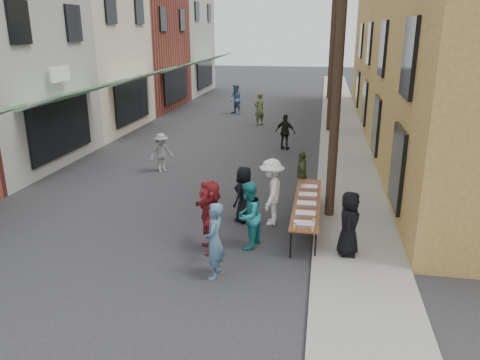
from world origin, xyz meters
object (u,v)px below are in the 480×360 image
(serving_table, at_px, (307,203))
(guest_front_a, at_px, (244,194))
(guest_front_c, at_px, (248,215))
(server, at_px, (349,224))
(utility_pole_near, at_px, (339,57))
(utility_pole_far, at_px, (332,39))
(catering_tray_sausage, at_px, (304,224))
(utility_pole_mid, at_px, (334,43))

(serving_table, bearing_deg, guest_front_a, 174.71)
(guest_front_c, height_order, server, guest_front_c)
(guest_front_c, distance_m, server, 2.41)
(utility_pole_near, height_order, server, utility_pole_near)
(utility_pole_near, xyz_separation_m, utility_pole_far, (0.00, 24.00, 0.00))
(utility_pole_far, relative_size, guest_front_a, 5.64)
(utility_pole_near, height_order, utility_pole_far, same)
(utility_pole_far, xyz_separation_m, catering_tray_sausage, (-0.62, -26.47, -3.71))
(serving_table, bearing_deg, catering_tray_sausage, -90.00)
(utility_pole_near, distance_m, server, 4.39)
(utility_pole_mid, relative_size, catering_tray_sausage, 18.00)
(utility_pole_near, relative_size, utility_pole_far, 1.00)
(utility_pole_mid, bearing_deg, catering_tray_sausage, -92.47)
(utility_pole_mid, distance_m, serving_table, 13.38)
(server, bearing_deg, guest_front_c, 92.57)
(utility_pole_near, bearing_deg, guest_front_a, -164.48)
(utility_pole_far, height_order, catering_tray_sausage, utility_pole_far)
(utility_pole_far, bearing_deg, server, -89.11)
(utility_pole_near, bearing_deg, serving_table, -127.19)
(utility_pole_far, relative_size, catering_tray_sausage, 18.00)
(serving_table, xyz_separation_m, guest_front_a, (-1.75, 0.16, 0.09))
(serving_table, distance_m, guest_front_a, 1.76)
(catering_tray_sausage, bearing_deg, utility_pole_mid, 87.53)
(utility_pole_near, relative_size, guest_front_c, 5.30)
(guest_front_c, bearing_deg, guest_front_a, -152.39)
(utility_pole_near, bearing_deg, catering_tray_sausage, -104.15)
(guest_front_a, relative_size, guest_front_c, 0.94)
(utility_pole_mid, xyz_separation_m, catering_tray_sausage, (-0.62, -14.47, -3.71))
(utility_pole_near, distance_m, guest_front_c, 4.75)
(utility_pole_far, distance_m, server, 26.71)
(catering_tray_sausage, relative_size, guest_front_c, 0.29)
(catering_tray_sausage, distance_m, server, 1.04)
(guest_front_a, bearing_deg, utility_pole_mid, -169.20)
(utility_pole_near, distance_m, utility_pole_mid, 12.00)
(utility_pole_far, height_order, server, utility_pole_far)
(utility_pole_far, height_order, guest_front_a, utility_pole_far)
(guest_front_a, xyz_separation_m, server, (2.78, -1.80, 0.08))
(catering_tray_sausage, height_order, guest_front_a, guest_front_a)
(utility_pole_far, distance_m, guest_front_c, 26.63)
(utility_pole_near, xyz_separation_m, guest_front_c, (-2.00, -2.30, -3.65))
(serving_table, height_order, guest_front_c, guest_front_c)
(catering_tray_sausage, bearing_deg, guest_front_c, 172.87)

